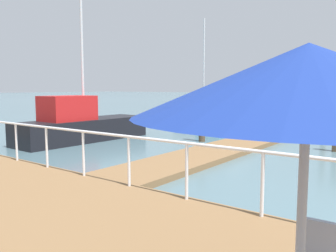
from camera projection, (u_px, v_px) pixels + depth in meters
The scene contains 9 objects.
floating_dock at pixel (230, 147), 14.00m from camera, with size 15.27×2.00×0.18m, color olive.
boardwalk_railing at pixel (16, 132), 9.89m from camera, with size 0.06×29.09×1.08m.
dock_piling_0 at pixel (202, 119), 16.01m from camera, with size 0.29×0.29×2.08m, color brown.
dock_piling_2 at pixel (324, 114), 16.52m from camera, with size 0.26×0.26×2.42m, color brown.
moored_boat_0 at pixel (238, 113), 22.99m from camera, with size 6.57×3.29×2.18m.
moored_boat_1 at pixel (269, 107), 28.87m from camera, with size 7.12×2.48×2.29m.
moored_boat_2 at pixel (205, 108), 28.35m from camera, with size 4.87×3.12×7.87m.
moored_boat_3 at pixel (80, 124), 16.14m from camera, with size 6.53×2.04×8.81m.
patio_umbrella at pixel (307, 81), 2.11m from camera, with size 2.14×2.14×2.32m.
Camera 1 is at (-8.40, 1.62, 2.46)m, focal length 37.54 mm.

